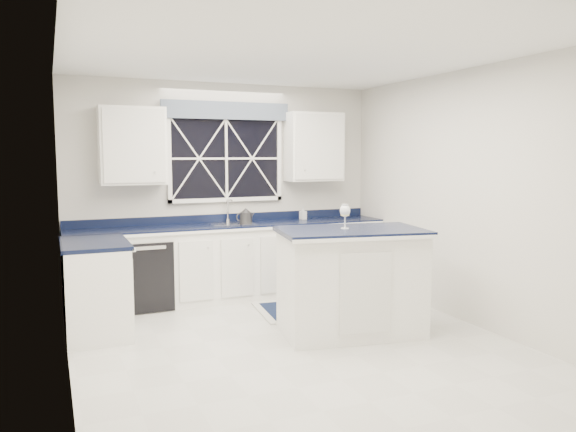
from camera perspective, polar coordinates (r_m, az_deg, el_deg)
name	(u,v)px	position (r m, az deg, el deg)	size (l,w,h in m)	color
ground	(296,346)	(5.45, 0.87, -13.04)	(4.50, 4.50, 0.00)	beige
back_wall	(226,190)	(7.27, -6.36, 2.67)	(4.00, 0.10, 2.70)	beige
base_cabinets	(211,267)	(6.85, -7.80, -5.17)	(3.99, 1.60, 0.90)	white
countertop	(233,226)	(7.02, -5.61, -0.97)	(3.98, 0.64, 0.04)	black
dishwasher	(144,273)	(6.86, -14.40, -5.63)	(0.60, 0.58, 0.82)	black
window	(226,152)	(7.21, -6.30, 6.46)	(1.65, 0.09, 1.26)	black
upper_cabinets	(229,147)	(7.09, -6.01, 7.03)	(3.10, 0.34, 0.90)	white
faucet	(228,210)	(7.19, -6.09, 0.62)	(0.05, 0.20, 0.30)	silver
island	(351,281)	(5.71, 6.40, -6.58)	(1.55, 1.09, 1.06)	white
rug	(321,308)	(6.68, 3.35, -9.29)	(1.55, 1.04, 0.02)	#B6B5B1
kettle	(246,216)	(7.15, -4.33, 0.01)	(0.26, 0.18, 0.18)	#2F2F31
wine_glass	(345,212)	(5.61, 5.81, 0.44)	(0.10, 0.10, 0.25)	silver
soap_bottle	(303,213)	(7.48, 1.53, 0.29)	(0.07, 0.08, 0.17)	silver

